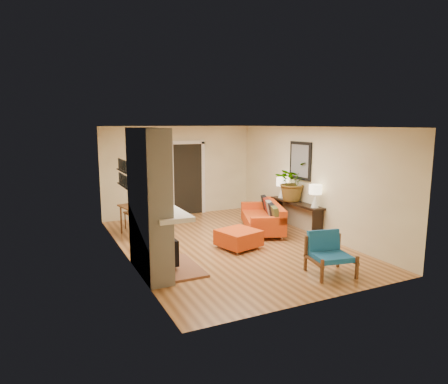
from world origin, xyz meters
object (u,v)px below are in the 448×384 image
Objects in this scene: dining_table at (141,211)px; console_table at (296,208)px; houseplant at (292,181)px; sofa at (265,217)px; lamp_far at (282,185)px; ottoman at (238,238)px; blue_chair at (328,251)px; lamp_near at (315,193)px.

console_table is (3.65, -1.25, -0.00)m from dining_table.
houseplant is at bearing -16.10° from dining_table.
sofa is 1.09m from lamp_far.
blue_chair is at bearing -68.49° from ottoman.
lamp_near reaches higher than dining_table.
lamp_far reaches higher than sofa.
blue_chair is at bearing -110.05° from lamp_far.
ottoman is at bearing -156.15° from houseplant.
blue_chair is 3.22m from houseplant.
ottoman is 0.95× the size of houseplant.
blue_chair reaches higher than ottoman.
ottoman is 2.14m from blue_chair.
dining_table is at bearing 121.85° from blue_chair.
lamp_near is 1.00× the size of lamp_far.
dining_table is at bearing 151.66° from lamp_near.
dining_table is at bearing 161.14° from console_table.
blue_chair is 4.61m from dining_table.
lamp_near is at bearing -54.51° from sofa.
lamp_near is 0.93m from houseplant.
dining_table is 0.91× the size of console_table.
sofa is 0.83m from console_table.
houseplant is at bearing -8.33° from sofa.
lamp_near is at bearing -28.34° from dining_table.
ottoman is 2.39m from houseplant.
dining_table is (-2.92, 0.95, 0.24)m from sofa.
houseplant is (0.72, -0.11, 0.89)m from sofa.
lamp_far is at bearing 90.00° from console_table.
houseplant is (3.64, -1.05, 0.65)m from dining_table.
sofa is 2.21× the size of ottoman.
blue_chair is 2.94m from console_table.
lamp_far is (1.22, 3.34, 0.66)m from blue_chair.
ottoman is 2.55m from lamp_far.
lamp_near is (0.00, -0.72, 0.49)m from console_table.
dining_table is at bearing 170.97° from lamp_far.
sofa is at bearing 37.79° from ottoman.
dining_table is (-2.43, 3.92, 0.18)m from blue_chair.
blue_chair is at bearing -58.15° from dining_table.
houseplant is at bearing -91.22° from lamp_far.
houseplant reaches higher than dining_table.
ottoman is 2.56m from dining_table.
ottoman is 1.77× the size of lamp_near.
dining_table reaches higher than console_table.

